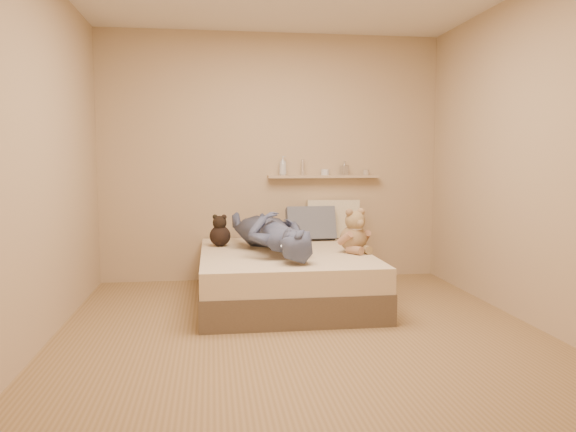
{
  "coord_description": "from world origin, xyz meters",
  "views": [
    {
      "loc": [
        -0.64,
        -4.05,
        1.27
      ],
      "look_at": [
        0.0,
        0.65,
        0.8
      ],
      "focal_mm": 35.0,
      "sensor_mm": 36.0,
      "label": 1
    }
  ],
  "objects": [
    {
      "name": "dark_plush",
      "position": [
        -0.57,
        1.32,
        0.58
      ],
      "size": [
        0.2,
        0.2,
        0.31
      ],
      "color": "black",
      "rests_on": "bed"
    },
    {
      "name": "room",
      "position": [
        0.0,
        0.0,
        1.3
      ],
      "size": [
        3.8,
        3.8,
        3.8
      ],
      "color": "#93744C",
      "rests_on": "ground"
    },
    {
      "name": "game_console",
      "position": [
        -0.01,
        0.35,
        0.6
      ],
      "size": [
        0.18,
        0.11,
        0.06
      ],
      "color": "silver",
      "rests_on": "bed"
    },
    {
      "name": "bed",
      "position": [
        0.0,
        0.93,
        0.22
      ],
      "size": [
        1.5,
        1.9,
        0.45
      ],
      "color": "brown",
      "rests_on": "floor"
    },
    {
      "name": "wall_shelf",
      "position": [
        0.55,
        1.84,
        1.1
      ],
      "size": [
        1.2,
        0.12,
        0.03
      ],
      "primitive_type": "cube",
      "color": "tan",
      "rests_on": "wall_back"
    },
    {
      "name": "teddy_bear",
      "position": [
        0.62,
        0.79,
        0.61
      ],
      "size": [
        0.32,
        0.33,
        0.4
      ],
      "color": "#8F734E",
      "rests_on": "bed"
    },
    {
      "name": "person",
      "position": [
        -0.12,
        0.92,
        0.64
      ],
      "size": [
        0.86,
        1.63,
        0.37
      ],
      "primitive_type": "imported",
      "rotation": [
        0.0,
        0.0,
        3.34
      ],
      "color": "#424868",
      "rests_on": "bed"
    },
    {
      "name": "pillow_cream",
      "position": [
        0.63,
        1.76,
        0.65
      ],
      "size": [
        0.56,
        0.23,
        0.41
      ],
      "primitive_type": "cube",
      "rotation": [
        -0.1,
        0.0,
        -0.06
      ],
      "color": "#F2E3BF",
      "rests_on": "bed"
    },
    {
      "name": "shelf_bottles",
      "position": [
        0.44,
        1.84,
        1.19
      ],
      "size": [
        0.98,
        0.09,
        0.2
      ],
      "color": "silver",
      "rests_on": "wall_shelf"
    },
    {
      "name": "pillow_grey",
      "position": [
        0.37,
        1.62,
        0.62
      ],
      "size": [
        0.51,
        0.25,
        0.37
      ],
      "primitive_type": "cube",
      "rotation": [
        -0.32,
        0.0,
        0.02
      ],
      "color": "slate",
      "rests_on": "bed"
    }
  ]
}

